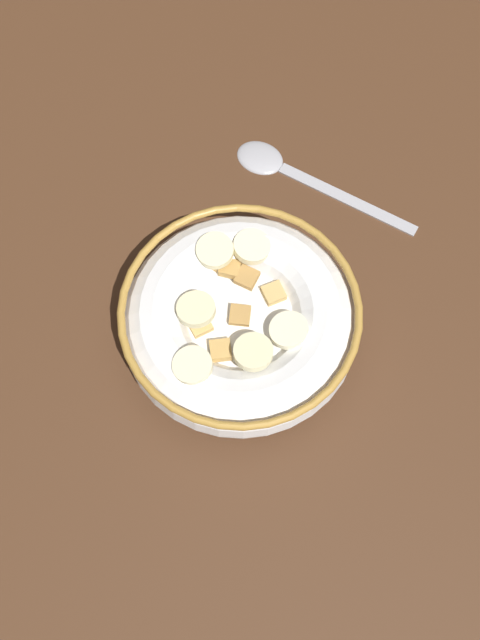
# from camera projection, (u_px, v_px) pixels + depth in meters

# --- Properties ---
(ground_plane) EXTENTS (1.30, 1.30, 0.02)m
(ground_plane) POSITION_uv_depth(u_px,v_px,m) (240.00, 339.00, 0.57)
(ground_plane) COLOR #472B19
(cereal_bowl) EXTENTS (0.18, 0.18, 0.06)m
(cereal_bowl) POSITION_uv_depth(u_px,v_px,m) (240.00, 321.00, 0.53)
(cereal_bowl) COLOR white
(cereal_bowl) RESTS_ON ground_plane
(spoon) EXTENTS (0.17, 0.08, 0.01)m
(spoon) POSITION_uv_depth(u_px,v_px,m) (285.00, 168.00, 0.62)
(spoon) COLOR #A5A5AD
(spoon) RESTS_ON ground_plane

